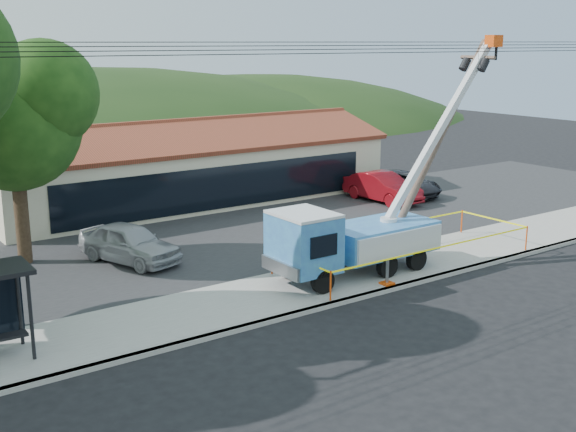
{
  "coord_description": "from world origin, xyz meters",
  "views": [
    {
      "loc": [
        -14.49,
        -15.93,
        8.79
      ],
      "look_at": [
        0.36,
        5.0,
        2.57
      ],
      "focal_mm": 45.0,
      "sensor_mm": 36.0,
      "label": 1
    }
  ],
  "objects_px": {
    "utility_truck": "(352,236)",
    "car_dark": "(401,197)",
    "car_silver": "(130,264)",
    "leaning_pole": "(438,140)",
    "car_red": "(382,203)"
  },
  "relations": [
    {
      "from": "car_red",
      "to": "car_dark",
      "type": "xyz_separation_m",
      "value": [
        2.0,
        0.59,
        0.0
      ]
    },
    {
      "from": "utility_truck",
      "to": "car_red",
      "type": "xyz_separation_m",
      "value": [
        9.97,
        9.11,
        -1.65
      ]
    },
    {
      "from": "utility_truck",
      "to": "car_dark",
      "type": "xyz_separation_m",
      "value": [
        11.98,
        9.7,
        -1.65
      ]
    },
    {
      "from": "car_silver",
      "to": "car_dark",
      "type": "relative_size",
      "value": 0.93
    },
    {
      "from": "leaning_pole",
      "to": "car_red",
      "type": "distance_m",
      "value": 11.44
    },
    {
      "from": "leaning_pole",
      "to": "utility_truck",
      "type": "bearing_deg",
      "value": -177.12
    },
    {
      "from": "car_silver",
      "to": "car_dark",
      "type": "xyz_separation_m",
      "value": [
        18.13,
        3.13,
        0.0
      ]
    },
    {
      "from": "leaning_pole",
      "to": "car_silver",
      "type": "distance_m",
      "value": 13.48
    },
    {
      "from": "car_silver",
      "to": "leaning_pole",
      "type": "bearing_deg",
      "value": -49.26
    },
    {
      "from": "utility_truck",
      "to": "car_dark",
      "type": "relative_size",
      "value": 2.16
    },
    {
      "from": "utility_truck",
      "to": "car_silver",
      "type": "xyz_separation_m",
      "value": [
        -6.16,
        6.57,
        -1.65
      ]
    },
    {
      "from": "car_silver",
      "to": "car_dark",
      "type": "bearing_deg",
      "value": -9.19
    },
    {
      "from": "utility_truck",
      "to": "car_dark",
      "type": "distance_m",
      "value": 15.5
    },
    {
      "from": "leaning_pole",
      "to": "car_dark",
      "type": "distance_m",
      "value": 12.91
    },
    {
      "from": "leaning_pole",
      "to": "car_silver",
      "type": "xyz_separation_m",
      "value": [
        -10.85,
        6.33,
        -4.91
      ]
    }
  ]
}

